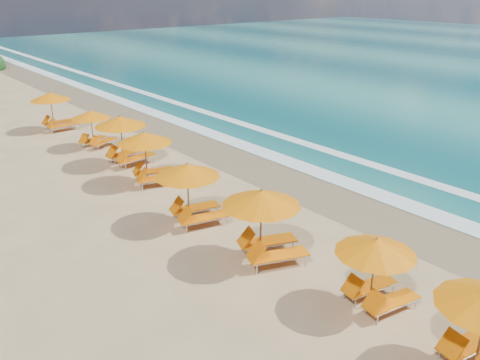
# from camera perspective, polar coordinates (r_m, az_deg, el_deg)

# --- Properties ---
(ground) EXTENTS (160.00, 160.00, 0.00)m
(ground) POSITION_cam_1_polar(r_m,az_deg,el_deg) (20.63, -0.00, -3.10)
(ground) COLOR tan
(ground) RESTS_ON ground
(wet_sand) EXTENTS (4.00, 160.00, 0.01)m
(wet_sand) POSITION_cam_1_polar(r_m,az_deg,el_deg) (23.18, 7.63, -0.41)
(wet_sand) COLOR olive
(wet_sand) RESTS_ON ground
(surf_foam) EXTENTS (4.00, 160.00, 0.01)m
(surf_foam) POSITION_cam_1_polar(r_m,az_deg,el_deg) (25.11, 11.85, 1.12)
(surf_foam) COLOR white
(surf_foam) RESTS_ON ground
(station_2) EXTENTS (2.75, 2.62, 2.29)m
(station_2) POSITION_cam_1_polar(r_m,az_deg,el_deg) (14.52, 15.65, -9.70)
(station_2) COLOR olive
(station_2) RESTS_ON ground
(station_3) EXTENTS (3.40, 3.36, 2.63)m
(station_3) POSITION_cam_1_polar(r_m,az_deg,el_deg) (16.18, 3.09, -4.68)
(station_3) COLOR olive
(station_3) RESTS_ON ground
(station_4) EXTENTS (3.12, 3.01, 2.53)m
(station_4) POSITION_cam_1_polar(r_m,az_deg,el_deg) (18.79, -5.47, -1.06)
(station_4) COLOR olive
(station_4) RESTS_ON ground
(station_5) EXTENTS (3.24, 3.17, 2.55)m
(station_5) POSITION_cam_1_polar(r_m,az_deg,el_deg) (22.93, -10.35, 2.96)
(station_5) COLOR olive
(station_5) RESTS_ON ground
(station_6) EXTENTS (3.00, 2.81, 2.64)m
(station_6) POSITION_cam_1_polar(r_m,az_deg,el_deg) (25.71, -13.11, 4.92)
(station_6) COLOR olive
(station_6) RESTS_ON ground
(station_7) EXTENTS (2.84, 2.80, 2.20)m
(station_7) POSITION_cam_1_polar(r_m,az_deg,el_deg) (29.05, -16.49, 5.99)
(station_7) COLOR olive
(station_7) RESTS_ON ground
(station_8) EXTENTS (2.73, 2.53, 2.49)m
(station_8) POSITION_cam_1_polar(r_m,az_deg,el_deg) (33.36, -20.58, 7.74)
(station_8) COLOR olive
(station_8) RESTS_ON ground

